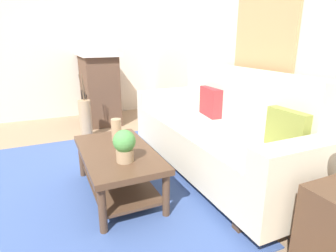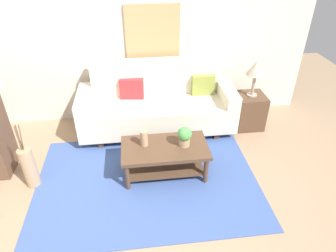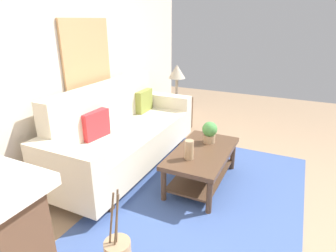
# 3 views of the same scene
# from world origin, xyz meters

# --- Properties ---
(ground_plane) EXTENTS (9.54, 9.54, 0.00)m
(ground_plane) POSITION_xyz_m (0.00, 0.00, 0.00)
(ground_plane) COLOR #9E7F60
(wall_back) EXTENTS (5.54, 0.10, 2.70)m
(wall_back) POSITION_xyz_m (0.00, 2.25, 1.35)
(wall_back) COLOR beige
(wall_back) RESTS_ON ground_plane
(area_rug) EXTENTS (2.81, 1.95, 0.01)m
(area_rug) POSITION_xyz_m (0.00, 0.50, 0.01)
(area_rug) COLOR #3D5693
(area_rug) RESTS_ON ground_plane
(couch) EXTENTS (2.36, 0.84, 1.08)m
(couch) POSITION_xyz_m (0.24, 1.71, 0.43)
(couch) COLOR beige
(couch) RESTS_ON ground_plane
(throw_pillow_crimson) EXTENTS (0.37, 0.16, 0.32)m
(throw_pillow_crimson) POSITION_xyz_m (-0.13, 1.83, 0.68)
(throw_pillow_crimson) COLOR red
(throw_pillow_crimson) RESTS_ON couch
(throw_pillow_olive) EXTENTS (0.36, 0.13, 0.32)m
(throw_pillow_olive) POSITION_xyz_m (0.99, 1.83, 0.68)
(throw_pillow_olive) COLOR olive
(throw_pillow_olive) RESTS_ON couch
(coffee_table) EXTENTS (1.10, 0.60, 0.43)m
(coffee_table) POSITION_xyz_m (0.24, 0.64, 0.31)
(coffee_table) COLOR #513826
(coffee_table) RESTS_ON ground_plane
(tabletop_vase) EXTENTS (0.10, 0.10, 0.21)m
(tabletop_vase) POSITION_xyz_m (-0.01, 0.71, 0.54)
(tabletop_vase) COLOR tan
(tabletop_vase) RESTS_ON coffee_table
(potted_plant_tabletop) EXTENTS (0.18, 0.18, 0.26)m
(potted_plant_tabletop) POSITION_xyz_m (0.49, 0.64, 0.57)
(potted_plant_tabletop) COLOR tan
(potted_plant_tabletop) RESTS_ON coffee_table
(side_table) EXTENTS (0.44, 0.44, 0.56)m
(side_table) POSITION_xyz_m (1.72, 1.61, 0.28)
(side_table) COLOR #513826
(side_table) RESTS_ON ground_plane
(table_lamp) EXTENTS (0.28, 0.28, 0.57)m
(table_lamp) POSITION_xyz_m (1.72, 1.61, 0.99)
(table_lamp) COLOR gray
(table_lamp) RESTS_ON side_table
(floor_vase) EXTENTS (0.17, 0.17, 0.55)m
(floor_vase) POSITION_xyz_m (-1.44, 0.62, 0.27)
(floor_vase) COLOR tan
(floor_vase) RESTS_ON ground_plane
(floor_vase_branch_a) EXTENTS (0.05, 0.02, 0.36)m
(floor_vase_branch_a) POSITION_xyz_m (-1.42, 0.62, 0.73)
(floor_vase_branch_a) COLOR brown
(floor_vase_branch_a) RESTS_ON floor_vase
(floor_vase_branch_b) EXTENTS (0.03, 0.05, 0.36)m
(floor_vase_branch_b) POSITION_xyz_m (-1.45, 0.64, 0.73)
(floor_vase_branch_b) COLOR brown
(floor_vase_branch_b) RESTS_ON floor_vase
(floor_vase_branch_c) EXTENTS (0.03, 0.05, 0.36)m
(floor_vase_branch_c) POSITION_xyz_m (-1.45, 0.60, 0.73)
(floor_vase_branch_c) COLOR brown
(floor_vase_branch_c) RESTS_ON floor_vase
(framed_painting) EXTENTS (0.83, 0.03, 0.82)m
(framed_painting) POSITION_xyz_m (0.24, 2.18, 1.43)
(framed_painting) COLOR tan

